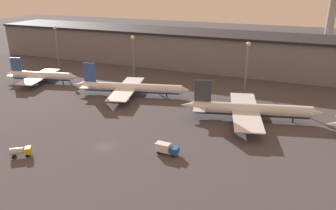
{
  "coord_description": "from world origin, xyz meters",
  "views": [
    {
      "loc": [
        47.7,
        -69.54,
        43.91
      ],
      "look_at": [
        9.97,
        22.82,
        6.0
      ],
      "focal_mm": 35.0,
      "sensor_mm": 36.0,
      "label": 1
    }
  ],
  "objects": [
    {
      "name": "terminal_building",
      "position": [
        0.0,
        98.97,
        9.44
      ],
      "size": [
        251.86,
        29.56,
        18.8
      ],
      "color": "slate",
      "rests_on": "ground"
    },
    {
      "name": "ground",
      "position": [
        0.0,
        0.0,
        0.0
      ],
      "size": [
        600.0,
        600.0,
        0.0
      ],
      "primitive_type": "plane",
      "color": "#423F44"
    },
    {
      "name": "lamp_post_0",
      "position": [
        -71.61,
        67.74,
        14.32
      ],
      "size": [
        1.8,
        1.8,
        22.15
      ],
      "color": "slate",
      "rests_on": "ground"
    },
    {
      "name": "service_vehicle_1",
      "position": [
        17.66,
        2.66,
        1.71
      ],
      "size": [
        6.49,
        2.48,
        3.01
      ],
      "rotation": [
        0.0,
        0.0,
        -0.04
      ],
      "color": "#195199",
      "rests_on": "ground"
    },
    {
      "name": "service_vehicle_0",
      "position": [
        -17.68,
        -13.21,
        1.53
      ],
      "size": [
        5.41,
        4.7,
        2.6
      ],
      "rotation": [
        0.0,
        0.0,
        0.63
      ],
      "color": "gold",
      "rests_on": "ground"
    },
    {
      "name": "lamp_post_1",
      "position": [
        -26.36,
        67.74,
        13.08
      ],
      "size": [
        1.8,
        1.8,
        19.95
      ],
      "color": "slate",
      "rests_on": "ground"
    },
    {
      "name": "control_tower",
      "position": [
        60.96,
        138.04,
        26.85
      ],
      "size": [
        9.0,
        9.0,
        46.45
      ],
      "color": "#99999E",
      "rests_on": "ground"
    },
    {
      "name": "airplane_0",
      "position": [
        -60.91,
        42.38,
        3.18
      ],
      "size": [
        35.21,
        27.85,
        11.33
      ],
      "rotation": [
        0.0,
        0.0,
        0.24
      ],
      "color": "white",
      "rests_on": "ground"
    },
    {
      "name": "airplane_2",
      "position": [
        34.61,
        34.77,
        3.58
      ],
      "size": [
        46.51,
        36.36,
        13.24
      ],
      "rotation": [
        0.0,
        0.0,
        0.24
      ],
      "color": "silver",
      "rests_on": "ground"
    },
    {
      "name": "airplane_1",
      "position": [
        -14.41,
        41.85,
        3.23
      ],
      "size": [
        47.69,
        32.68,
        13.03
      ],
      "rotation": [
        0.0,
        0.0,
        0.24
      ],
      "color": "white",
      "rests_on": "ground"
    },
    {
      "name": "lamp_post_2",
      "position": [
        27.45,
        67.74,
        13.41
      ],
      "size": [
        1.8,
        1.8,
        20.53
      ],
      "color": "slate",
      "rests_on": "ground"
    }
  ]
}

